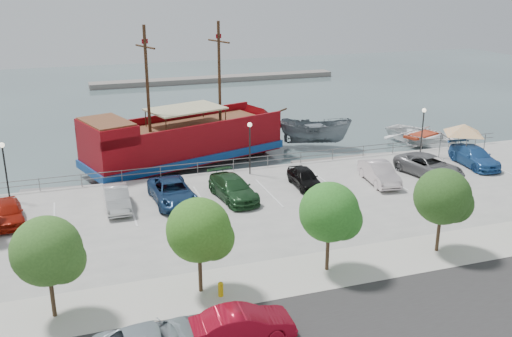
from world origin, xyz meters
name	(u,v)px	position (x,y,z in m)	size (l,w,h in m)	color
ground	(278,215)	(0.00, 0.00, -1.00)	(160.00, 160.00, 0.00)	#3D4C4F
street	(404,327)	(0.00, -16.00, 0.01)	(100.00, 8.00, 0.04)	#2A2828
sidewalk	(343,267)	(0.00, -10.00, 0.01)	(100.00, 4.00, 0.05)	beige
seawall_railing	(245,163)	(0.00, 7.80, 0.53)	(50.00, 0.06, 1.00)	slate
far_shore	(216,79)	(10.00, 55.00, -0.60)	(40.00, 3.00, 0.80)	slate
pirate_ship	(199,139)	(-2.44, 13.90, 1.19)	(21.06, 11.62, 13.05)	maroon
patrol_boat	(315,134)	(9.53, 14.91, 0.37)	(2.66, 7.08, 2.74)	slate
speedboat	(422,138)	(20.02, 12.10, -0.20)	(5.52, 7.73, 1.60)	white
dock_west	(62,193)	(-14.53, 9.20, -0.82)	(6.42, 1.83, 0.37)	slate
dock_mid	(333,163)	(8.75, 9.20, -0.79)	(7.33, 2.09, 0.42)	slate
dock_east	(394,156)	(15.12, 9.20, -0.82)	(6.16, 1.76, 0.35)	gray
canopy_tent	(465,124)	(18.94, 4.68, 3.07)	(5.25, 5.25, 3.53)	slate
street_sedan	(243,325)	(-7.20, -14.54, 0.75)	(1.59, 4.55, 1.50)	maroon
fire_hydrant	(221,289)	(-7.17, -10.80, 0.45)	(0.29, 0.29, 0.83)	#E0B90D
lamp_post_left	(4,161)	(-18.00, 6.50, 2.94)	(0.36, 0.36, 4.28)	black
lamp_post_mid	(250,139)	(0.00, 6.50, 2.94)	(0.36, 0.36, 4.28)	black
lamp_post_right	(423,123)	(16.00, 6.50, 2.94)	(0.36, 0.36, 4.28)	black
tree_b	(50,253)	(-14.85, -10.07, 3.30)	(3.30, 3.20, 5.00)	#473321
tree_c	(202,232)	(-7.85, -10.07, 3.30)	(3.30, 3.20, 5.00)	#473321
tree_d	(332,214)	(-0.85, -10.07, 3.30)	(3.30, 3.20, 5.00)	#473321
tree_e	(445,198)	(6.15, -10.07, 3.30)	(3.30, 3.20, 5.00)	#473321
parked_car_a	(8,212)	(-17.73, 2.22, 0.75)	(1.77, 4.39, 1.50)	#9F190A
parked_car_b	(117,198)	(-10.89, 2.50, 0.76)	(1.60, 4.59, 1.51)	#B6B6B6
parked_car_c	(172,192)	(-7.07, 2.36, 0.80)	(2.65, 5.74, 1.59)	navy
parked_car_d	(233,188)	(-2.82, 1.74, 0.80)	(2.23, 5.49, 1.59)	#1D4422
parked_car_e	(305,178)	(3.02, 2.37, 0.72)	(1.71, 4.25, 1.45)	black
parked_car_f	(379,173)	(8.79, 1.33, 0.81)	(1.71, 4.90, 1.61)	beige
parked_car_g	(429,166)	(13.41, 1.50, 0.82)	(2.73, 5.92, 1.65)	slate
parked_car_h	(474,156)	(18.57, 2.54, 0.80)	(2.24, 5.50, 1.59)	#24569A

